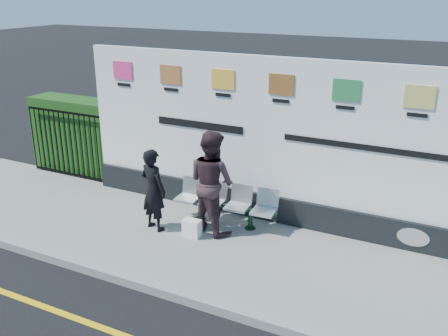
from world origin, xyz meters
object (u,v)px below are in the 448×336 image
bench (225,214)px  woman_left (153,190)px  woman_right (212,182)px  billboard (280,154)px

bench → woman_left: bearing=-149.3°
bench → woman_right: bearing=-113.3°
woman_right → billboard: bearing=-114.8°
woman_left → bench: bearing=-131.0°
billboard → woman_left: bearing=-144.4°
billboard → woman_right: 1.34m
bench → woman_right: (-0.11, -0.30, 0.72)m
billboard → woman_right: billboard is taller
woman_left → woman_right: woman_right is taller
billboard → bench: size_ratio=4.22×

